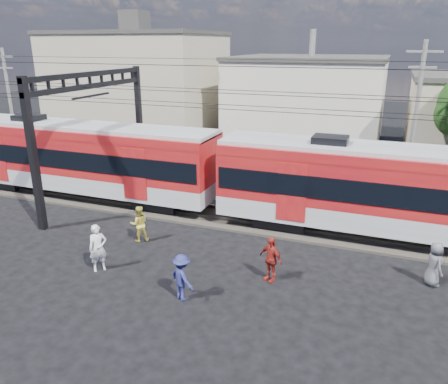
{
  "coord_description": "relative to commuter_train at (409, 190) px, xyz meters",
  "views": [
    {
      "loc": [
        4.71,
        -11.16,
        8.31
      ],
      "look_at": [
        -1.45,
        5.0,
        2.4
      ],
      "focal_mm": 35.0,
      "sensor_mm": 36.0,
      "label": 1
    }
  ],
  "objects": [
    {
      "name": "ground",
      "position": [
        -5.79,
        -8.0,
        -2.4
      ],
      "size": [
        120.0,
        120.0,
        0.0
      ],
      "primitive_type": "plane",
      "color": "black",
      "rests_on": "ground"
    },
    {
      "name": "track_bed",
      "position": [
        -5.79,
        0.0,
        -2.34
      ],
      "size": [
        70.0,
        3.4,
        0.12
      ],
      "primitive_type": "cube",
      "color": "#2D2823",
      "rests_on": "ground"
    },
    {
      "name": "rail_near",
      "position": [
        -5.79,
        -0.75,
        -2.22
      ],
      "size": [
        70.0,
        0.12,
        0.12
      ],
      "primitive_type": "cube",
      "color": "#59544C",
      "rests_on": "track_bed"
    },
    {
      "name": "rail_far",
      "position": [
        -5.79,
        0.75,
        -2.22
      ],
      "size": [
        70.0,
        0.12,
        0.12
      ],
      "primitive_type": "cube",
      "color": "#59544C",
      "rests_on": "track_bed"
    },
    {
      "name": "commuter_train",
      "position": [
        0.0,
        0.0,
        0.0
      ],
      "size": [
        50.3,
        3.08,
        4.17
      ],
      "color": "black",
      "rests_on": "ground"
    },
    {
      "name": "catenary",
      "position": [
        -14.44,
        -0.0,
        2.73
      ],
      "size": [
        70.0,
        9.3,
        7.52
      ],
      "color": "black",
      "rests_on": "ground"
    },
    {
      "name": "building_west",
      "position": [
        -22.79,
        16.0,
        2.25
      ],
      "size": [
        14.28,
        10.2,
        9.3
      ],
      "color": "tan",
      "rests_on": "ground"
    },
    {
      "name": "building_midwest",
      "position": [
        -7.79,
        19.0,
        1.25
      ],
      "size": [
        12.24,
        12.24,
        7.3
      ],
      "color": "beige",
      "rests_on": "ground"
    },
    {
      "name": "utility_pole_mid",
      "position": [
        0.21,
        7.0,
        2.13
      ],
      "size": [
        1.8,
        0.24,
        8.5
      ],
      "color": "slate",
      "rests_on": "ground"
    },
    {
      "name": "utility_pole_west",
      "position": [
        -27.79,
        6.0,
        1.88
      ],
      "size": [
        1.8,
        0.24,
        8.0
      ],
      "color": "slate",
      "rests_on": "ground"
    },
    {
      "name": "pedestrian_a",
      "position": [
        -10.91,
        -6.84,
        -1.47
      ],
      "size": [
        0.79,
        0.8,
        1.86
      ],
      "primitive_type": "imported",
      "rotation": [
        0.0,
        0.0,
        0.82
      ],
      "color": "white",
      "rests_on": "ground"
    },
    {
      "name": "pedestrian_b",
      "position": [
        -10.83,
        -4.01,
        -1.59
      ],
      "size": [
        1.0,
        0.97,
        1.63
      ],
      "primitive_type": "imported",
      "rotation": [
        0.0,
        0.0,
        3.79
      ],
      "color": "gold",
      "rests_on": "ground"
    },
    {
      "name": "pedestrian_c",
      "position": [
        -7.02,
        -7.55,
        -1.57
      ],
      "size": [
        1.24,
        1.06,
        1.67
      ],
      "primitive_type": "imported",
      "rotation": [
        0.0,
        0.0,
        2.64
      ],
      "color": "navy",
      "rests_on": "ground"
    },
    {
      "name": "pedestrian_d",
      "position": [
        -4.56,
        -5.27,
        -1.53
      ],
      "size": [
        1.1,
        0.84,
        1.74
      ],
      "primitive_type": "imported",
      "rotation": [
        0.0,
        0.0,
        -0.46
      ],
      "color": "maroon",
      "rests_on": "ground"
    },
    {
      "name": "pedestrian_e",
      "position": [
        1.0,
        -3.48,
        -1.57
      ],
      "size": [
        0.83,
        0.96,
        1.65
      ],
      "primitive_type": "imported",
      "rotation": [
        0.0,
        0.0,
        2.04
      ],
      "color": "#545459",
      "rests_on": "ground"
    }
  ]
}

